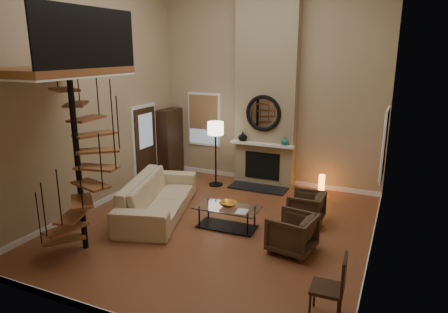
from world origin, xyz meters
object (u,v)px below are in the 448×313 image
at_px(hutch, 170,142).
at_px(floor_lamp, 216,133).
at_px(armchair_near, 309,208).
at_px(armchair_far, 296,234).
at_px(accent_lamp, 321,185).
at_px(side_chair, 334,284).
at_px(sofa, 158,196).
at_px(coffee_table, 227,215).

xyz_separation_m(hutch, floor_lamp, (1.65, -0.39, 0.46)).
distance_m(armchair_near, armchair_far, 1.32).
relative_size(hutch, floor_lamp, 1.09).
height_order(hutch, accent_lamp, hutch).
xyz_separation_m(armchair_near, accent_lamp, (-0.11, 1.86, -0.10)).
xyz_separation_m(armchair_far, accent_lamp, (-0.16, 3.17, -0.10)).
distance_m(armchair_near, side_chair, 3.09).
height_order(sofa, coffee_table, sofa).
bearing_deg(armchair_near, coffee_table, -59.71).
relative_size(hutch, armchair_near, 2.66).
distance_m(sofa, armchair_far, 3.27).
bearing_deg(armchair_near, hutch, -112.55).
xyz_separation_m(hutch, armchair_near, (4.49, -1.85, -0.60)).
height_order(armchair_near, accent_lamp, armchair_near).
relative_size(sofa, side_chair, 3.09).
bearing_deg(armchair_far, hutch, -116.23).
bearing_deg(armchair_far, side_chair, 38.38).
distance_m(armchair_far, side_chair, 1.87).
bearing_deg(armchair_far, sofa, -90.25).
relative_size(hutch, sofa, 0.66).
height_order(hutch, floor_lamp, hutch).
xyz_separation_m(coffee_table, side_chair, (2.46, -2.06, 0.24)).
xyz_separation_m(floor_lamp, side_chair, (3.82, -4.39, -0.89)).
bearing_deg(accent_lamp, coffee_table, -116.70).
bearing_deg(sofa, coffee_table, -109.00).
distance_m(armchair_near, floor_lamp, 3.37).
height_order(accent_lamp, side_chair, side_chair).
height_order(hutch, sofa, hutch).
bearing_deg(sofa, accent_lamp, -65.94).
height_order(armchair_near, coffee_table, armchair_near).
height_order(sofa, armchair_near, sofa).
distance_m(floor_lamp, side_chair, 5.88).
height_order(armchair_near, armchair_far, armchair_far).
distance_m(hutch, coffee_table, 4.11).
bearing_deg(armchair_far, accent_lamp, -168.50).
relative_size(floor_lamp, accent_lamp, 3.18).
bearing_deg(coffee_table, armchair_far, -16.13).
relative_size(coffee_table, side_chair, 1.42).
relative_size(hutch, accent_lamp, 3.48).
relative_size(sofa, armchair_far, 3.72).
relative_size(sofa, coffee_table, 2.17).
relative_size(hutch, coffee_table, 1.43).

